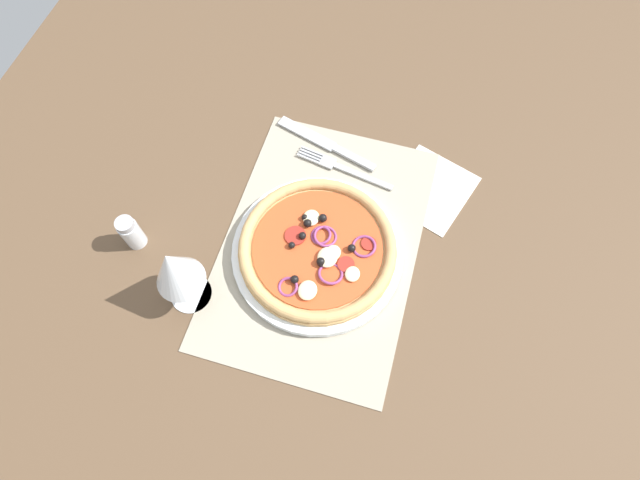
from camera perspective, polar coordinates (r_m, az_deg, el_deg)
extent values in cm
cube|color=brown|center=(83.10, 0.11, -0.83)|extent=(190.00, 140.00, 2.40)
cube|color=#A39984|center=(81.83, 0.12, -0.42)|extent=(45.74, 31.04, 0.40)
cylinder|color=white|center=(80.23, -0.40, -1.36)|extent=(27.51, 27.51, 1.41)
cylinder|color=tan|center=(79.13, -0.41, -1.00)|extent=(25.15, 25.15, 1.00)
torus|color=tan|center=(78.35, -0.41, -0.74)|extent=(24.94, 24.94, 1.80)
cylinder|color=#C64C23|center=(78.54, -0.41, -0.80)|extent=(20.62, 20.62, 0.30)
ellipsoid|color=beige|center=(75.16, -1.43, -5.76)|extent=(3.21, 2.89, 0.96)
ellipsoid|color=beige|center=(80.21, -1.02, 2.56)|extent=(2.96, 2.66, 0.89)
ellipsoid|color=beige|center=(76.33, 3.72, -3.90)|extent=(2.56, 2.31, 0.77)
ellipsoid|color=beige|center=(77.10, 0.85, -1.98)|extent=(3.50, 3.15, 1.05)
ellipsoid|color=beige|center=(77.58, 1.52, -1.44)|extent=(2.61, 2.35, 0.78)
sphere|color=black|center=(76.65, 0.11, -2.73)|extent=(1.06, 1.06, 1.06)
sphere|color=black|center=(77.73, 3.64, -0.94)|extent=(1.31, 1.31, 1.31)
sphere|color=black|center=(76.62, 0.09, -2.49)|extent=(1.37, 1.37, 1.37)
sphere|color=black|center=(75.64, -2.92, -4.52)|extent=(1.32, 1.32, 1.32)
sphere|color=black|center=(80.19, -1.76, 2.60)|extent=(1.02, 1.02, 1.02)
sphere|color=black|center=(79.50, -1.43, 1.93)|extent=(1.34, 1.34, 1.34)
sphere|color=black|center=(78.59, -2.02, 0.49)|extent=(1.21, 1.21, 1.21)
sphere|color=black|center=(79.91, 0.32, 2.54)|extent=(1.36, 1.36, 1.36)
sphere|color=black|center=(78.04, -3.24, -0.59)|extent=(1.08, 1.08, 1.08)
torus|color=#8E3D75|center=(76.35, 1.22, -3.86)|extent=(3.96, 3.94, 1.26)
torus|color=#8E3D75|center=(78.96, 0.18, 0.51)|extent=(3.39, 3.38, 1.12)
torus|color=#8E3D75|center=(78.95, 0.63, 0.49)|extent=(3.86, 3.84, 1.21)
torus|color=#8E3D75|center=(75.72, -3.68, -5.36)|extent=(3.24, 3.17, 1.44)
torus|color=#8E3D75|center=(78.29, 4.98, -0.97)|extent=(3.91, 3.89, 1.06)
cylinder|color=#A3281E|center=(79.17, -2.84, 0.51)|extent=(3.40, 3.40, 0.30)
cylinder|color=#A3281E|center=(77.13, 2.99, -2.79)|extent=(2.68, 2.68, 0.30)
cylinder|color=#A3281E|center=(78.84, 5.59, -0.40)|extent=(2.42, 2.42, 0.30)
cube|color=#B2B5BA|center=(87.99, 4.93, 7.25)|extent=(2.78, 11.15, 0.44)
cube|color=#B2B5BA|center=(89.33, 0.88, 8.88)|extent=(2.60, 2.86, 0.44)
cube|color=#B2B5BA|center=(90.65, -0.86, 10.08)|extent=(1.05, 4.31, 0.44)
cube|color=#B2B5BA|center=(90.34, -1.03, 9.81)|extent=(1.05, 4.31, 0.44)
cube|color=#B2B5BA|center=(90.03, -1.20, 9.52)|extent=(1.05, 4.31, 0.44)
cube|color=#B2B5BA|center=(89.73, -1.37, 9.24)|extent=(1.05, 4.31, 0.44)
cube|color=#B2B5BA|center=(89.92, 3.90, 9.33)|extent=(3.63, 8.42, 0.62)
cube|color=#B2B5BA|center=(93.00, -1.51, 12.04)|extent=(5.20, 11.69, 0.44)
cylinder|color=silver|center=(81.10, -14.48, -5.95)|extent=(6.40, 6.40, 0.40)
cylinder|color=silver|center=(78.18, -15.01, -5.15)|extent=(0.80, 0.80, 6.00)
cone|color=silver|center=(71.68, -16.36, -3.12)|extent=(7.20, 7.20, 8.50)
cone|color=orange|center=(72.14, -16.26, -3.28)|extent=(5.76, 5.76, 6.66)
cube|color=silver|center=(88.93, 12.49, 5.74)|extent=(17.39, 16.52, 0.36)
cylinder|color=silver|center=(85.24, -20.66, 0.65)|extent=(3.20, 3.20, 5.50)
cylinder|color=#ADADB2|center=(82.45, -21.40, 1.68)|extent=(2.88, 2.88, 1.20)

